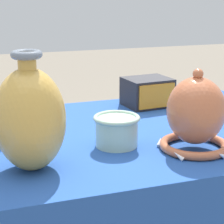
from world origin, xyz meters
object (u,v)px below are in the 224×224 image
object	(u,v)px
vase_tall_bulbous	(30,118)
cup_wide_celadon	(116,130)
vase_dome_bell	(196,116)
mosaic_tile_box	(148,92)

from	to	relation	value
vase_tall_bulbous	cup_wide_celadon	bearing A→B (deg)	18.76
vase_tall_bulbous	vase_dome_bell	xyz separation A→B (m)	(0.42, -0.01, -0.03)
vase_tall_bulbous	mosaic_tile_box	world-z (taller)	vase_tall_bulbous
vase_dome_bell	cup_wide_celadon	world-z (taller)	vase_dome_bell
cup_wide_celadon	vase_dome_bell	bearing A→B (deg)	-26.76
vase_dome_bell	mosaic_tile_box	bearing A→B (deg)	82.05
vase_dome_bell	mosaic_tile_box	size ratio (longest dim) A/B	1.28
vase_tall_bulbous	cup_wide_celadon	world-z (taller)	vase_tall_bulbous
vase_dome_bell	mosaic_tile_box	distance (m)	0.45
vase_tall_bulbous	mosaic_tile_box	xyz separation A→B (m)	(0.48, 0.43, -0.07)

